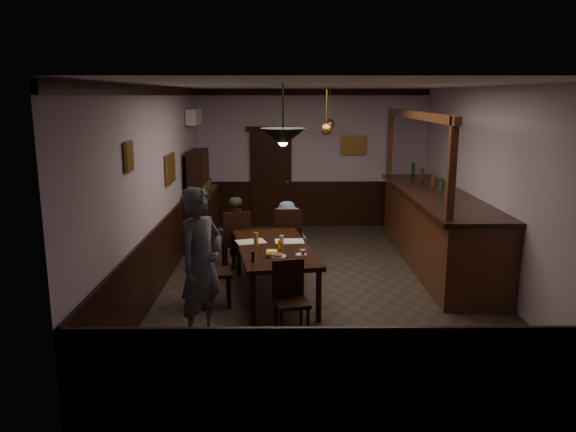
{
  "coord_description": "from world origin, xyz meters",
  "views": [
    {
      "loc": [
        -0.63,
        -8.26,
        2.85
      ],
      "look_at": [
        -0.56,
        -0.33,
        1.15
      ],
      "focal_mm": 35.0,
      "sensor_mm": 36.0,
      "label": 1
    }
  ],
  "objects_px": {
    "pendant_iron": "(283,137)",
    "pendant_brass_far": "(330,124)",
    "dining_table": "(274,251)",
    "person_seated_right": "(287,233)",
    "chair_near": "(290,295)",
    "soda_can": "(280,245)",
    "chair_far_right": "(289,236)",
    "sideboard": "(201,208)",
    "pendant_brass_mid": "(326,129)",
    "chair_side": "(209,267)",
    "person_seated_left": "(234,232)",
    "person_standing": "(201,264)",
    "chair_far_left": "(236,238)",
    "bar_counter": "(436,227)",
    "coffee_cup": "(303,252)"
  },
  "relations": [
    {
      "from": "pendant_brass_mid",
      "to": "pendant_brass_far",
      "type": "distance_m",
      "value": 1.76
    },
    {
      "from": "dining_table",
      "to": "sideboard",
      "type": "relative_size",
      "value": 1.26
    },
    {
      "from": "chair_side",
      "to": "person_seated_right",
      "type": "height_order",
      "value": "person_seated_right"
    },
    {
      "from": "person_seated_right",
      "to": "pendant_brass_far",
      "type": "height_order",
      "value": "pendant_brass_far"
    },
    {
      "from": "chair_near",
      "to": "pendant_brass_far",
      "type": "distance_m",
      "value": 5.29
    },
    {
      "from": "pendant_iron",
      "to": "soda_can",
      "type": "bearing_deg",
      "value": 93.57
    },
    {
      "from": "chair_far_left",
      "to": "sideboard",
      "type": "relative_size",
      "value": 0.56
    },
    {
      "from": "soda_can",
      "to": "bar_counter",
      "type": "relative_size",
      "value": 0.03
    },
    {
      "from": "soda_can",
      "to": "sideboard",
      "type": "xyz_separation_m",
      "value": [
        -1.54,
        3.02,
        -0.07
      ]
    },
    {
      "from": "sideboard",
      "to": "dining_table",
      "type": "bearing_deg",
      "value": -63.34
    },
    {
      "from": "pendant_iron",
      "to": "pendant_brass_far",
      "type": "distance_m",
      "value": 4.49
    },
    {
      "from": "person_standing",
      "to": "pendant_brass_mid",
      "type": "height_order",
      "value": "pendant_brass_mid"
    },
    {
      "from": "chair_side",
      "to": "sideboard",
      "type": "distance_m",
      "value": 3.29
    },
    {
      "from": "chair_near",
      "to": "pendant_iron",
      "type": "relative_size",
      "value": 1.21
    },
    {
      "from": "dining_table",
      "to": "person_seated_left",
      "type": "xyz_separation_m",
      "value": [
        -0.7,
        1.46,
        -0.08
      ]
    },
    {
      "from": "dining_table",
      "to": "person_seated_left",
      "type": "height_order",
      "value": "person_seated_left"
    },
    {
      "from": "dining_table",
      "to": "pendant_brass_far",
      "type": "relative_size",
      "value": 2.88
    },
    {
      "from": "chair_side",
      "to": "pendant_brass_far",
      "type": "distance_m",
      "value": 4.74
    },
    {
      "from": "pendant_iron",
      "to": "person_seated_right",
      "type": "bearing_deg",
      "value": 88.56
    },
    {
      "from": "person_seated_right",
      "to": "soda_can",
      "type": "height_order",
      "value": "person_seated_right"
    },
    {
      "from": "person_seated_right",
      "to": "soda_can",
      "type": "relative_size",
      "value": 9.18
    },
    {
      "from": "soda_can",
      "to": "pendant_iron",
      "type": "relative_size",
      "value": 0.16
    },
    {
      "from": "person_standing",
      "to": "pendant_brass_far",
      "type": "xyz_separation_m",
      "value": [
        1.89,
        5.0,
        1.38
      ]
    },
    {
      "from": "chair_side",
      "to": "sideboard",
      "type": "bearing_deg",
      "value": 1.26
    },
    {
      "from": "person_seated_left",
      "to": "sideboard",
      "type": "bearing_deg",
      "value": -85.85
    },
    {
      "from": "chair_far_left",
      "to": "soda_can",
      "type": "distance_m",
      "value": 1.52
    },
    {
      "from": "bar_counter",
      "to": "pendant_iron",
      "type": "relative_size",
      "value": 6.14
    },
    {
      "from": "dining_table",
      "to": "person_seated_right",
      "type": "relative_size",
      "value": 2.12
    },
    {
      "from": "person_seated_left",
      "to": "soda_can",
      "type": "distance_m",
      "value": 1.79
    },
    {
      "from": "pendant_brass_far",
      "to": "person_seated_left",
      "type": "bearing_deg",
      "value": -129.39
    },
    {
      "from": "chair_near",
      "to": "person_seated_left",
      "type": "xyz_separation_m",
      "value": [
        -0.91,
        2.76,
        0.1
      ]
    },
    {
      "from": "dining_table",
      "to": "bar_counter",
      "type": "bearing_deg",
      "value": 30.0
    },
    {
      "from": "person_seated_right",
      "to": "pendant_brass_mid",
      "type": "height_order",
      "value": "pendant_brass_mid"
    },
    {
      "from": "chair_side",
      "to": "bar_counter",
      "type": "xyz_separation_m",
      "value": [
        3.64,
        1.94,
        0.1
      ]
    },
    {
      "from": "chair_far_left",
      "to": "bar_counter",
      "type": "relative_size",
      "value": 0.22
    },
    {
      "from": "soda_can",
      "to": "sideboard",
      "type": "height_order",
      "value": "sideboard"
    },
    {
      "from": "chair_far_right",
      "to": "pendant_iron",
      "type": "distance_m",
      "value": 2.76
    },
    {
      "from": "dining_table",
      "to": "soda_can",
      "type": "distance_m",
      "value": 0.2
    },
    {
      "from": "chair_side",
      "to": "person_seated_left",
      "type": "relative_size",
      "value": 0.84
    },
    {
      "from": "pendant_iron",
      "to": "pendant_brass_mid",
      "type": "distance_m",
      "value": 2.74
    },
    {
      "from": "pendant_brass_far",
      "to": "bar_counter",
      "type": "bearing_deg",
      "value": -49.86
    },
    {
      "from": "chair_far_right",
      "to": "chair_near",
      "type": "distance_m",
      "value": 2.63
    },
    {
      "from": "chair_near",
      "to": "coffee_cup",
      "type": "bearing_deg",
      "value": 64.42
    },
    {
      "from": "chair_near",
      "to": "soda_can",
      "type": "bearing_deg",
      "value": 82.8
    },
    {
      "from": "person_seated_right",
      "to": "sideboard",
      "type": "relative_size",
      "value": 0.6
    },
    {
      "from": "coffee_cup",
      "to": "pendant_brass_far",
      "type": "xyz_separation_m",
      "value": [
        0.67,
        4.08,
        1.5
      ]
    },
    {
      "from": "chair_side",
      "to": "person_standing",
      "type": "height_order",
      "value": "person_standing"
    },
    {
      "from": "person_standing",
      "to": "person_seated_left",
      "type": "xyz_separation_m",
      "value": [
        0.13,
        2.86,
        -0.32
      ]
    },
    {
      "from": "chair_far_right",
      "to": "sideboard",
      "type": "distance_m",
      "value": 2.3
    },
    {
      "from": "person_seated_right",
      "to": "sideboard",
      "type": "xyz_separation_m",
      "value": [
        -1.64,
        1.28,
        0.19
      ]
    }
  ]
}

